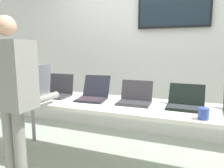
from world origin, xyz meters
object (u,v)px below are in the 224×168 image
(equipment_box, at_px, (29,79))
(coffee_mug, at_px, (203,114))
(laptop_station_0, at_px, (58,91))
(workbench, at_px, (116,107))
(laptop_station_2, at_px, (135,98))
(laptop_station_1, at_px, (93,94))
(laptop_station_3, at_px, (186,103))
(person, at_px, (11,87))

(equipment_box, xyz_separation_m, coffee_mug, (2.06, -0.31, -0.14))
(laptop_station_0, bearing_deg, workbench, -4.13)
(laptop_station_0, relative_size, laptop_station_2, 0.95)
(laptop_station_1, distance_m, laptop_station_3, 1.00)
(workbench, height_order, equipment_box, equipment_box)
(equipment_box, bearing_deg, laptop_station_3, 0.31)
(equipment_box, relative_size, person, 0.24)
(person, relative_size, coffee_mug, 16.95)
(laptop_station_0, height_order, person, person)
(person, bearing_deg, laptop_station_0, 88.13)
(workbench, distance_m, laptop_station_0, 0.78)
(laptop_station_0, distance_m, person, 0.70)
(workbench, height_order, coffee_mug, coffee_mug)
(workbench, xyz_separation_m, coffee_mug, (0.85, -0.25, 0.10))
(laptop_station_3, height_order, coffee_mug, laptop_station_3)
(workbench, xyz_separation_m, laptop_station_0, (-0.77, 0.06, 0.11))
(laptop_station_3, relative_size, person, 0.22)
(laptop_station_1, xyz_separation_m, laptop_station_2, (0.49, -0.01, -0.00))
(person, height_order, coffee_mug, person)
(laptop_station_1, bearing_deg, laptop_station_2, -1.12)
(equipment_box, height_order, coffee_mug, equipment_box)
(laptop_station_0, xyz_separation_m, laptop_station_1, (0.48, 0.01, -0.00))
(laptop_station_1, xyz_separation_m, laptop_station_3, (1.00, 0.01, -0.01))
(workbench, xyz_separation_m, laptop_station_1, (-0.29, 0.06, 0.11))
(workbench, bearing_deg, laptop_station_0, 175.87)
(equipment_box, height_order, laptop_station_0, equipment_box)
(laptop_station_2, bearing_deg, laptop_station_0, 179.75)
(laptop_station_0, distance_m, coffee_mug, 1.65)
(coffee_mug, bearing_deg, laptop_station_3, 115.31)
(laptop_station_2, relative_size, coffee_mug, 3.66)
(workbench, distance_m, laptop_station_1, 0.32)
(workbench, height_order, laptop_station_3, laptop_station_3)
(coffee_mug, bearing_deg, person, -167.32)
(equipment_box, xyz_separation_m, laptop_station_0, (0.43, -0.00, -0.13))
(coffee_mug, bearing_deg, laptop_station_2, 155.41)
(laptop_station_1, bearing_deg, workbench, -11.75)
(laptop_station_2, bearing_deg, laptop_station_1, 178.88)
(equipment_box, height_order, laptop_station_1, equipment_box)
(equipment_box, height_order, laptop_station_3, equipment_box)
(equipment_box, height_order, laptop_station_2, equipment_box)
(equipment_box, relative_size, laptop_station_1, 0.97)
(workbench, height_order, person, person)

